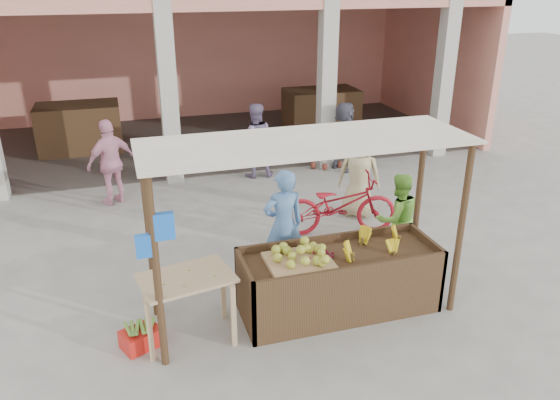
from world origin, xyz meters
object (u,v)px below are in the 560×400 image
object	(u,v)px
vendor_blue	(283,221)
vendor_green	(398,217)
motorcycle	(339,204)
fruit_stall	(339,283)
side_table	(187,287)
red_crate	(141,338)

from	to	relation	value
vendor_blue	vendor_green	size ratio (longest dim) A/B	1.17
vendor_green	motorcycle	size ratio (longest dim) A/B	0.73
fruit_stall	side_table	distance (m)	2.02
vendor_blue	fruit_stall	bearing A→B (deg)	109.20
fruit_stall	motorcycle	bearing A→B (deg)	67.41
red_crate	motorcycle	size ratio (longest dim) A/B	0.21
vendor_blue	motorcycle	distance (m)	1.79
vendor_green	motorcycle	distance (m)	1.30
vendor_blue	motorcycle	xyz separation A→B (m)	(1.35, 1.12, -0.35)
vendor_blue	side_table	bearing A→B (deg)	31.41
fruit_stall	side_table	bearing A→B (deg)	-178.60
red_crate	vendor_blue	distance (m)	2.54
fruit_stall	motorcycle	distance (m)	2.36
red_crate	fruit_stall	bearing A→B (deg)	-22.83
side_table	red_crate	world-z (taller)	side_table
fruit_stall	vendor_green	xyz separation A→B (m)	(1.36, 0.97, 0.37)
fruit_stall	red_crate	distance (m)	2.61
side_table	vendor_green	xyz separation A→B (m)	(3.35, 1.02, 0.04)
vendor_blue	vendor_green	distance (m)	1.81
vendor_green	side_table	bearing A→B (deg)	15.69
vendor_green	motorcycle	bearing A→B (deg)	-70.52
red_crate	motorcycle	distance (m)	4.16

